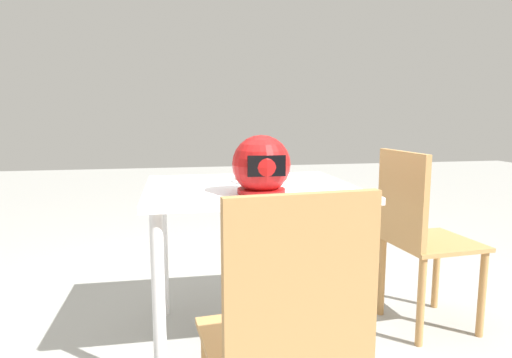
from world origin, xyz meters
The scene contains 7 objects.
ground_plane centered at (0.00, 0.00, 0.00)m, with size 14.00×14.00×0.00m, color #9E9E99.
dining_table centered at (0.00, 0.00, 0.65)m, with size 0.94×0.80×0.75m.
pizza_plate centered at (-0.08, -0.11, 0.76)m, with size 0.29×0.29×0.01m, color white.
pizza centered at (-0.07, -0.11, 0.78)m, with size 0.25×0.25×0.05m.
motorcycle_helmet centered at (-0.01, 0.21, 0.87)m, with size 0.24×0.24×0.24m.
chair_far centered at (0.06, 0.94, 0.51)m, with size 0.44×0.44×0.90m.
chair_side centered at (-0.83, 0.04, 0.51)m, with size 0.43×0.43×0.90m.
Camera 1 is at (0.33, 1.98, 1.08)m, focal length 31.04 mm.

